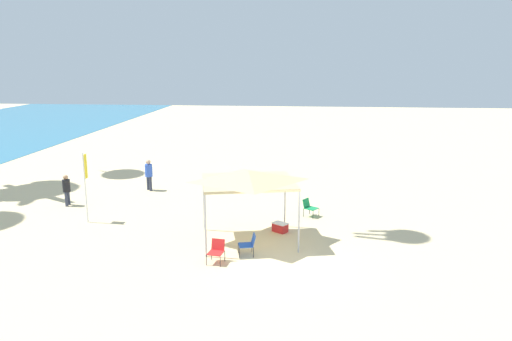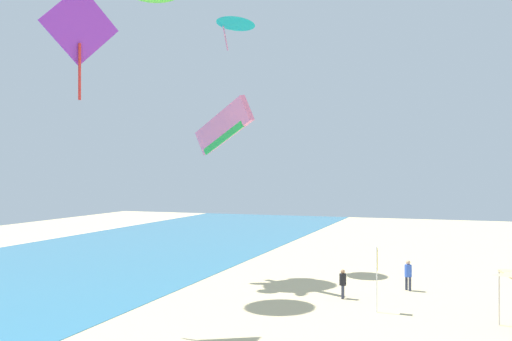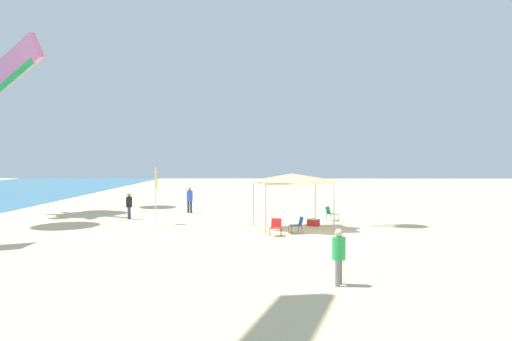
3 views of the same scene
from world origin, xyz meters
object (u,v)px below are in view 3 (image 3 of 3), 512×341
at_px(person_watching_sky, 190,198).
at_px(folding_chair_near_cooler, 331,213).
at_px(person_kite_handler, 129,204).
at_px(banner_flag, 156,190).
at_px(folding_chair_facing_ocean, 298,224).
at_px(cooler_box, 313,222).
at_px(canopy_tent, 292,178).
at_px(folding_chair_right_of_tent, 276,226).
at_px(kite_parafoil_pink, 14,66).
at_px(person_far_stroller, 339,252).

bearing_deg(person_watching_sky, folding_chair_near_cooler, 22.85).
bearing_deg(person_watching_sky, person_kite_handler, -88.30).
xyz_separation_m(folding_chair_near_cooler, banner_flag, (-1.83, 9.97, 1.45)).
height_order(folding_chair_facing_ocean, cooler_box, folding_chair_facing_ocean).
distance_m(banner_flag, person_kite_handler, 3.31).
xyz_separation_m(folding_chair_facing_ocean, cooler_box, (2.67, -1.04, -0.27)).
height_order(canopy_tent, folding_chair_right_of_tent, canopy_tent).
xyz_separation_m(folding_chair_facing_ocean, folding_chair_right_of_tent, (-0.77, 1.09, 0.00)).
xyz_separation_m(folding_chair_near_cooler, person_watching_sky, (3.78, 8.91, 0.56)).
relative_size(folding_chair_near_cooler, person_kite_handler, 0.52).
relative_size(cooler_box, person_kite_handler, 0.47).
bearing_deg(folding_chair_near_cooler, person_watching_sky, 99.47).
distance_m(folding_chair_near_cooler, person_kite_handler, 12.12).
relative_size(person_watching_sky, kite_parafoil_pink, 0.33).
height_order(folding_chair_facing_ocean, kite_parafoil_pink, kite_parafoil_pink).
relative_size(banner_flag, kite_parafoil_pink, 0.61).
xyz_separation_m(folding_chair_facing_ocean, banner_flag, (3.12, 7.69, 1.45)).
xyz_separation_m(canopy_tent, person_watching_sky, (7.22, 6.44, -1.61)).
distance_m(canopy_tent, folding_chair_right_of_tent, 3.27).
bearing_deg(canopy_tent, person_kite_handler, 67.73).
bearing_deg(banner_flag, folding_chair_right_of_tent, -120.49).
height_order(canopy_tent, person_kite_handler, canopy_tent).
distance_m(person_kite_handler, kite_parafoil_pink, 12.21).
distance_m(person_kite_handler, person_far_stroller, 18.53).
distance_m(canopy_tent, person_kite_handler, 10.55).
relative_size(canopy_tent, banner_flag, 1.30).
bearing_deg(canopy_tent, folding_chair_facing_ocean, -172.95).
height_order(cooler_box, banner_flag, banner_flag).
bearing_deg(person_kite_handler, kite_parafoil_pink, -110.93).
height_order(person_watching_sky, person_far_stroller, person_watching_sky).
distance_m(banner_flag, person_watching_sky, 5.79).
relative_size(folding_chair_near_cooler, folding_chair_right_of_tent, 1.00).
bearing_deg(folding_chair_facing_ocean, canopy_tent, 174.01).
bearing_deg(person_far_stroller, banner_flag, -126.59).
bearing_deg(person_far_stroller, folding_chair_near_cooler, -165.56).
bearing_deg(cooler_box, folding_chair_near_cooler, -28.56).
distance_m(folding_chair_facing_ocean, folding_chair_right_of_tent, 1.33).
height_order(person_kite_handler, kite_parafoil_pink, kite_parafoil_pink).
bearing_deg(folding_chair_near_cooler, kite_parafoil_pink, 114.12).
height_order(cooler_box, kite_parafoil_pink, kite_parafoil_pink).
xyz_separation_m(folding_chair_right_of_tent, person_far_stroller, (-9.14, -1.63, 0.51)).
relative_size(folding_chair_right_of_tent, person_watching_sky, 0.47).
xyz_separation_m(banner_flag, person_kite_handler, (2.34, 2.13, -1.00)).
bearing_deg(banner_flag, folding_chair_near_cooler, -79.59).
height_order(folding_chair_near_cooler, folding_chair_facing_ocean, same).
relative_size(person_far_stroller, kite_parafoil_pink, 0.32).
bearing_deg(kite_parafoil_pink, folding_chair_near_cooler, -154.26).
height_order(folding_chair_right_of_tent, person_watching_sky, person_watching_sky).
height_order(folding_chair_facing_ocean, person_watching_sky, person_watching_sky).
bearing_deg(person_watching_sky, kite_parafoil_pink, -130.02).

